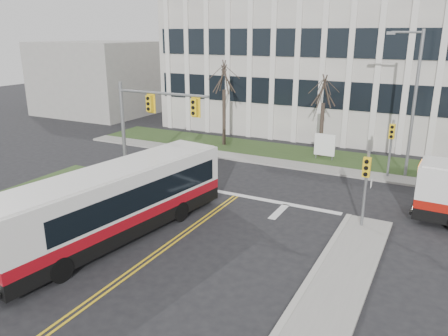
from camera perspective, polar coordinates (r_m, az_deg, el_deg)
ground at (r=18.87m, az=-9.37°, el=-11.38°), size 120.00×120.00×0.00m
sidewalk_cross at (r=30.10m, az=16.32°, el=-0.65°), size 44.00×1.60×0.14m
building_lawn at (r=32.75m, az=17.33°, el=0.68°), size 44.00×5.00×0.12m
office_building at (r=43.49m, az=21.11°, el=12.24°), size 40.00×16.00×12.00m
building_annex at (r=53.52m, az=-15.50°, el=11.34°), size 12.00×12.00×8.00m
mast_arm_signal at (r=26.13m, az=-10.37°, el=6.60°), size 6.11×0.38×6.20m
signal_pole_near at (r=21.22m, az=18.03°, el=-1.37°), size 0.34×0.39×3.80m
signal_pole_far at (r=29.36m, az=20.99°, el=3.38°), size 0.34×0.39×3.80m
streetlight at (r=29.60m, az=23.36°, el=8.54°), size 2.15×0.25×9.20m
directory_sign at (r=32.49m, az=13.01°, el=2.93°), size 1.50×0.12×2.00m
tree_left at (r=35.23m, az=0.01°, el=11.64°), size 1.80×1.80×7.70m
tree_mid at (r=32.60m, az=12.92°, el=9.64°), size 1.80×1.80×6.82m
bus_main at (r=20.26m, az=-13.99°, el=-4.62°), size 4.22×12.24×3.20m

